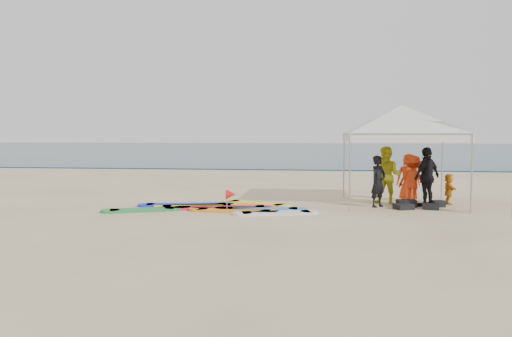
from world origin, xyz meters
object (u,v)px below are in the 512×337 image
Objects in this scene: person_orange_b at (409,177)px; marker_pennant at (231,194)px; person_seated at (449,189)px; surfboard_spread at (221,208)px; person_black_b at (427,177)px; person_black_a at (378,181)px; person_yellow at (387,176)px; person_orange_a at (413,180)px; canopy_tent at (402,106)px.

marker_pennant is at bearing 33.81° from person_orange_b.
person_seated is 0.17× the size of surfboard_spread.
person_black_b reaches higher than surfboard_spread.
person_black_a is at bearing 12.08° from surfboard_spread.
person_yellow is 0.31× the size of surfboard_spread.
person_seated is (0.81, 0.64, -0.43)m from person_black_b.
surfboard_spread is at bearing 147.87° from person_black_a.
person_orange_a is at bearing 32.59° from person_yellow.
person_black_a is 0.86× the size of person_black_b.
person_black_a is at bearing -135.83° from canopy_tent.
person_black_b is at bearing 131.27° from person_seated.
person_black_b is (1.49, 0.28, 0.13)m from person_black_a.
canopy_tent is 6.47m from surfboard_spread.
person_yellow is 5.08m from marker_pennant.
canopy_tent reaches higher than person_black_a.
person_black_b is (1.14, -0.35, -0.00)m from person_yellow.
person_orange_a reaches higher than person_seated.
person_black_a is at bearing 18.18° from marker_pennant.
canopy_tent reaches higher than person_orange_a.
surfboard_spread is at bearing -162.23° from canopy_tent.
person_black_a is 0.27× the size of surfboard_spread.
surfboard_spread is at bearing 28.97° from person_orange_b.
person_orange_b reaches higher than marker_pennant.
person_seated is 3.05m from canopy_tent.
person_yellow is 0.84m from person_orange_a.
person_orange_a is at bearing -96.76° from person_black_b.
canopy_tent is (-0.73, 0.46, 2.20)m from person_black_b.
marker_pennant is at bearing -25.71° from person_black_b.
canopy_tent is (0.76, 0.74, 2.33)m from person_black_a.
person_yellow reaches higher than person_black_a.
person_yellow is 1.23m from person_orange_b.
person_black_a is 1.62× the size of person_seated.
person_orange_a is at bearing 16.55° from surfboard_spread.
marker_pennant is at bearing -156.96° from canopy_tent.
person_orange_a is at bearing -0.84° from canopy_tent.
person_seated is 6.99m from marker_pennant.
canopy_tent is at bearing 23.04° from marker_pennant.
person_black_a reaches higher than person_seated.
marker_pennant is (-4.29, -1.41, -0.29)m from person_black_a.
person_black_a is 1.00× the size of person_orange_b.
marker_pennant is (-5.78, -1.69, -0.42)m from person_black_b.
person_seated reaches higher than marker_pennant.
person_orange_b reaches higher than surfboard_spread.
person_black_a is at bearing -93.10° from person_yellow.
surfboard_spread is (-5.82, -2.54, -0.75)m from person_orange_b.
canopy_tent is at bearing 34.35° from person_orange_a.
marker_pennant is at bearing 112.48° from person_seated.
person_yellow is 5.33m from surfboard_spread.
person_black_a is at bearing 67.36° from person_orange_a.
marker_pennant is at bearing -130.76° from person_yellow.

